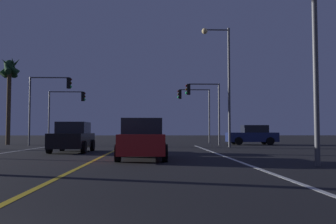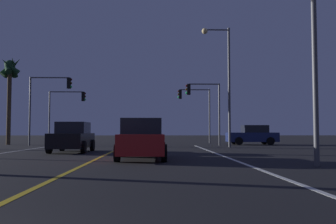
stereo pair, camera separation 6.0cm
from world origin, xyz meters
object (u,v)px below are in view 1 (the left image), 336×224
(traffic_light_near_left, at_px, (50,94))
(traffic_light_far_right, at_px, (194,103))
(car_crossing_side, at_px, (252,135))
(street_lamp_right_near, at_px, (297,14))
(car_oncoming, at_px, (73,138))
(street_lamp_right_far, at_px, (223,72))
(car_lead_same_lane, at_px, (143,140))
(palm_tree_left_far, at_px, (10,74))
(traffic_light_far_left, at_px, (67,104))
(traffic_light_near_right, at_px, (203,99))

(traffic_light_near_left, height_order, traffic_light_far_right, traffic_light_near_left)
(car_crossing_side, height_order, street_lamp_right_near, street_lamp_right_near)
(car_oncoming, relative_size, car_crossing_side, 1.00)
(car_crossing_side, height_order, traffic_light_near_left, traffic_light_near_left)
(traffic_light_near_left, xyz_separation_m, street_lamp_right_far, (13.70, -3.61, 1.34))
(car_lead_same_lane, xyz_separation_m, car_oncoming, (-4.14, 5.51, 0.00))
(traffic_light_near_left, bearing_deg, palm_tree_left_far, 152.50)
(street_lamp_right_far, bearing_deg, car_oncoming, 30.66)
(street_lamp_right_near, bearing_deg, traffic_light_far_left, -60.42)
(car_lead_same_lane, relative_size, traffic_light_near_right, 0.83)
(car_crossing_side, distance_m, street_lamp_right_near, 20.25)
(traffic_light_near_right, bearing_deg, car_lead_same_lane, 73.12)
(car_oncoming, distance_m, traffic_light_near_right, 13.09)
(car_lead_same_lane, relative_size, traffic_light_far_right, 0.81)
(car_crossing_side, distance_m, street_lamp_right_far, 7.66)
(traffic_light_near_right, xyz_separation_m, palm_tree_left_far, (-16.79, 2.16, 2.38))
(traffic_light_near_left, distance_m, street_lamp_right_near, 22.61)
(traffic_light_far_left, height_order, street_lamp_right_near, street_lamp_right_near)
(traffic_light_near_right, xyz_separation_m, traffic_light_far_left, (-12.52, 5.50, -0.04))
(car_crossing_side, bearing_deg, traffic_light_near_left, 4.49)
(street_lamp_right_far, bearing_deg, traffic_light_near_right, -73.73)
(palm_tree_left_far, bearing_deg, traffic_light_near_left, -27.50)
(traffic_light_near_left, relative_size, palm_tree_left_far, 0.72)
(car_oncoming, height_order, car_crossing_side, same)
(car_crossing_side, height_order, street_lamp_right_far, street_lamp_right_far)
(street_lamp_right_far, bearing_deg, traffic_light_far_left, -33.87)
(traffic_light_far_left, bearing_deg, traffic_light_far_right, 0.00)
(traffic_light_near_right, relative_size, street_lamp_right_far, 0.58)
(street_lamp_right_near, bearing_deg, street_lamp_right_far, -90.69)
(traffic_light_near_right, relative_size, traffic_light_far_right, 0.97)
(traffic_light_near_right, relative_size, palm_tree_left_far, 0.66)
(traffic_light_near_left, bearing_deg, traffic_light_far_left, 88.67)
(traffic_light_near_right, bearing_deg, car_crossing_side, -163.37)
(car_oncoming, relative_size, palm_tree_left_far, 0.55)
(traffic_light_far_left, xyz_separation_m, street_lamp_right_near, (13.39, -23.59, 1.40))
(traffic_light_near_right, distance_m, traffic_light_near_left, 12.65)
(palm_tree_left_far, bearing_deg, traffic_light_near_right, -7.33)
(car_oncoming, height_order, traffic_light_near_left, traffic_light_near_left)
(traffic_light_far_left, relative_size, street_lamp_right_near, 0.62)
(car_lead_same_lane, height_order, car_oncoming, same)
(traffic_light_near_left, bearing_deg, street_lamp_right_near, -53.23)
(street_lamp_right_far, bearing_deg, car_lead_same_lane, 63.72)
(palm_tree_left_far, bearing_deg, traffic_light_far_left, 37.98)
(traffic_light_near_right, height_order, street_lamp_right_near, street_lamp_right_near)
(car_lead_same_lane, relative_size, car_oncoming, 1.00)
(car_oncoming, distance_m, traffic_light_far_left, 15.64)
(street_lamp_right_near, relative_size, palm_tree_left_far, 1.05)
(traffic_light_near_left, distance_m, palm_tree_left_far, 5.10)
(car_crossing_side, height_order, traffic_light_far_right, traffic_light_far_right)
(car_lead_same_lane, distance_m, palm_tree_left_far, 21.68)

